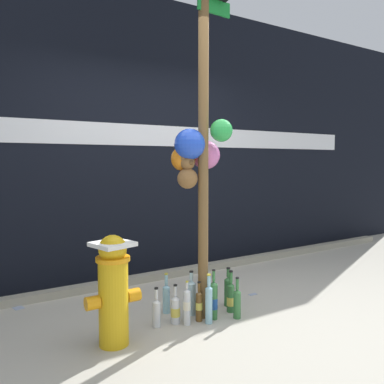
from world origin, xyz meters
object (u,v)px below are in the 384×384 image
at_px(bottle_9, 228,290).
at_px(bottle_10, 175,309).
at_px(bottle_11, 166,297).
at_px(bottle_0, 209,303).
at_px(bottle_1, 204,294).
at_px(bottle_8, 214,300).
at_px(bottle_7, 156,312).
at_px(memorial_post, 199,125).
at_px(bottle_5, 237,302).
at_px(bottle_4, 187,306).
at_px(bottle_6, 199,305).
at_px(bottle_2, 191,296).
at_px(bottle_3, 231,297).
at_px(fire_hydrant, 113,288).

xyz_separation_m(bottle_9, bottle_10, (-0.61, -0.08, -0.03)).
bearing_deg(bottle_11, bottle_0, -64.06).
height_order(bottle_1, bottle_8, bottle_8).
relative_size(bottle_7, bottle_11, 0.91).
relative_size(memorial_post, bottle_5, 8.48).
relative_size(bottle_4, bottle_7, 1.13).
bearing_deg(bottle_6, bottle_8, -14.17).
xyz_separation_m(bottle_0, bottle_8, (0.09, 0.05, -0.01)).
relative_size(bottle_2, bottle_5, 1.09).
height_order(bottle_10, bottle_11, bottle_11).
bearing_deg(bottle_8, bottle_1, 82.70).
distance_m(bottle_5, bottle_7, 0.70).
relative_size(bottle_5, bottle_11, 1.00).
bearing_deg(bottle_3, bottle_8, -167.66).
height_order(memorial_post, bottle_5, memorial_post).
height_order(bottle_0, bottle_6, bottle_0).
bearing_deg(memorial_post, bottle_2, 124.54).
relative_size(memorial_post, fire_hydrant, 3.73).
distance_m(bottle_2, bottle_6, 0.16).
bearing_deg(memorial_post, bottle_9, 8.72).
height_order(bottle_3, bottle_9, bottle_3).
bearing_deg(bottle_1, bottle_8, -97.30).
relative_size(bottle_2, bottle_7, 1.20).
height_order(bottle_5, bottle_11, same).
distance_m(bottle_0, bottle_11, 0.43).
distance_m(bottle_0, bottle_10, 0.28).
bearing_deg(memorial_post, bottle_3, -14.86).
height_order(bottle_0, bottle_8, bottle_8).
bearing_deg(bottle_1, fire_hydrant, -169.32).
bearing_deg(bottle_9, bottle_7, -175.63).
bearing_deg(bottle_7, bottle_8, -13.94).
relative_size(bottle_6, bottle_7, 1.04).
relative_size(bottle_3, bottle_8, 0.87).
bearing_deg(bottle_0, bottle_7, 156.79).
xyz_separation_m(bottle_5, bottle_10, (-0.50, 0.19, -0.02)).
height_order(memorial_post, bottle_8, memorial_post).
bearing_deg(bottle_0, bottle_3, 17.89).
relative_size(bottle_5, bottle_10, 1.09).
relative_size(bottle_4, bottle_6, 1.09).
height_order(bottle_0, bottle_1, bottle_0).
bearing_deg(bottle_9, memorial_post, -171.28).
bearing_deg(bottle_1, bottle_6, -135.44).
relative_size(fire_hydrant, bottle_1, 2.10).
bearing_deg(bottle_5, bottle_7, 161.99).
bearing_deg(bottle_2, bottle_4, -131.84).
relative_size(fire_hydrant, bottle_0, 1.96).
distance_m(fire_hydrant, bottle_6, 0.82).
xyz_separation_m(memorial_post, bottle_8, (0.07, -0.12, -1.47)).
distance_m(bottle_4, bottle_7, 0.25).
bearing_deg(bottle_6, bottle_7, 166.14).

